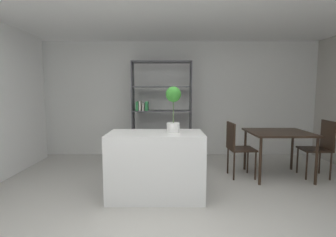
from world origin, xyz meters
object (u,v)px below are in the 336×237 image
at_px(open_bookshelf, 158,115).
at_px(dining_chair_island_side, 237,144).
at_px(potted_plant_on_island, 174,104).
at_px(dining_table, 279,137).
at_px(dining_chair_window_side, 321,144).
at_px(kitchen_island, 156,165).

distance_m(open_bookshelf, dining_chair_island_side, 1.85).
distance_m(potted_plant_on_island, dining_table, 2.04).
xyz_separation_m(open_bookshelf, dining_chair_window_side, (2.79, -1.19, -0.39)).
xyz_separation_m(kitchen_island, dining_chair_window_side, (2.74, 0.82, 0.12)).
bearing_deg(dining_table, dining_chair_island_side, -179.58).
bearing_deg(kitchen_island, dining_chair_island_side, 31.84).
height_order(potted_plant_on_island, open_bookshelf, open_bookshelf).
distance_m(potted_plant_on_island, dining_chair_island_side, 1.51).
relative_size(open_bookshelf, dining_chair_island_side, 2.22).
bearing_deg(dining_chair_island_side, dining_chair_window_side, -93.27).
bearing_deg(open_bookshelf, dining_chair_window_side, -23.10).
xyz_separation_m(kitchen_island, dining_table, (2.02, 0.82, 0.24)).
bearing_deg(open_bookshelf, kitchen_island, -88.70).
bearing_deg(dining_chair_window_side, kitchen_island, -69.60).
bearing_deg(potted_plant_on_island, dining_chair_island_side, 35.91).
bearing_deg(open_bookshelf, dining_table, -29.71).
height_order(dining_table, dining_chair_window_side, dining_chair_window_side).
xyz_separation_m(dining_table, dining_chair_island_side, (-0.71, -0.01, -0.13)).
distance_m(potted_plant_on_island, dining_chair_window_side, 2.72).
bearing_deg(potted_plant_on_island, dining_table, 23.76).
distance_m(kitchen_island, dining_chair_window_side, 2.86).
relative_size(dining_table, dining_chair_window_side, 1.03).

